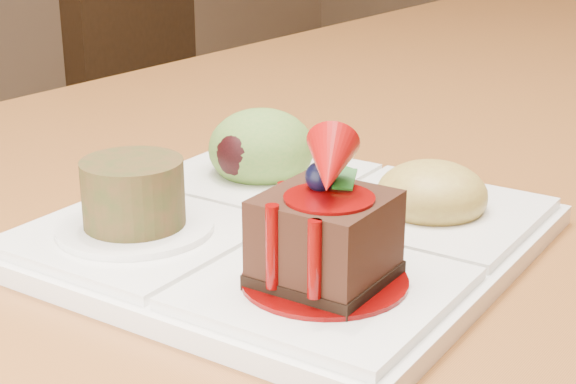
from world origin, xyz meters
The scene contains 2 objects.
chair_left centered at (-0.88, 0.15, 0.54)m, with size 0.52×0.52×0.95m.
sampler_plate centered at (-0.05, -0.65, 0.77)m, with size 0.28×0.28×0.10m.
Camera 1 is at (0.24, -1.05, 0.96)m, focal length 55.00 mm.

